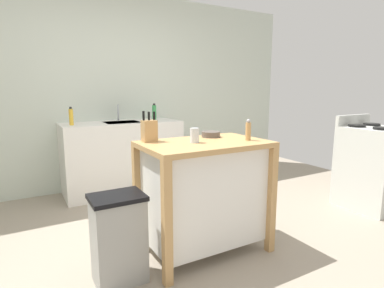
# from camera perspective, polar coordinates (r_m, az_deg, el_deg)

# --- Properties ---
(ground_plane) EXTENTS (6.94, 6.94, 0.00)m
(ground_plane) POSITION_cam_1_polar(r_m,az_deg,el_deg) (2.76, -3.80, -18.96)
(ground_plane) COLOR gray
(ground_plane) RESTS_ON ground
(wall_back) EXTENTS (5.94, 0.10, 2.60)m
(wall_back) POSITION_cam_1_polar(r_m,az_deg,el_deg) (4.39, -16.18, 9.19)
(wall_back) COLOR silver
(wall_back) RESTS_ON ground
(kitchen_island) EXTENTS (1.00, 0.63, 0.92)m
(kitchen_island) POSITION_cam_1_polar(r_m,az_deg,el_deg) (2.57, 2.24, -8.59)
(kitchen_island) COLOR tan
(kitchen_island) RESTS_ON ground
(knife_block) EXTENTS (0.11, 0.09, 0.24)m
(knife_block) POSITION_cam_1_polar(r_m,az_deg,el_deg) (2.47, -7.85, 2.48)
(knife_block) COLOR tan
(knife_block) RESTS_ON kitchen_island
(bowl_ceramic_wide) EXTENTS (0.16, 0.16, 0.05)m
(bowl_ceramic_wide) POSITION_cam_1_polar(r_m,az_deg,el_deg) (2.70, 3.47, 1.83)
(bowl_ceramic_wide) COLOR #564C47
(bowl_ceramic_wide) RESTS_ON kitchen_island
(drinking_cup) EXTENTS (0.07, 0.07, 0.11)m
(drinking_cup) POSITION_cam_1_polar(r_m,az_deg,el_deg) (2.41, 0.47, 1.61)
(drinking_cup) COLOR silver
(drinking_cup) RESTS_ON kitchen_island
(pepper_grinder) EXTENTS (0.04, 0.04, 0.17)m
(pepper_grinder) POSITION_cam_1_polar(r_m,az_deg,el_deg) (2.56, 10.27, 2.47)
(pepper_grinder) COLOR tan
(pepper_grinder) RESTS_ON kitchen_island
(trash_bin) EXTENTS (0.36, 0.28, 0.63)m
(trash_bin) POSITION_cam_1_polar(r_m,az_deg,el_deg) (2.30, -13.29, -16.51)
(trash_bin) COLOR gray
(trash_bin) RESTS_ON ground
(sink_counter) EXTENTS (1.50, 0.60, 0.92)m
(sink_counter) POSITION_cam_1_polar(r_m,az_deg,el_deg) (4.18, -12.55, -2.25)
(sink_counter) COLOR white
(sink_counter) RESTS_ON ground
(sink_faucet) EXTENTS (0.02, 0.02, 0.22)m
(sink_faucet) POSITION_cam_1_polar(r_m,az_deg,el_deg) (4.24, -13.40, 5.61)
(sink_faucet) COLOR #B7BCC1
(sink_faucet) RESTS_ON sink_counter
(bottle_hand_soap) EXTENTS (0.06, 0.06, 0.22)m
(bottle_hand_soap) POSITION_cam_1_polar(r_m,az_deg,el_deg) (4.36, -6.94, 5.84)
(bottle_hand_soap) COLOR green
(bottle_hand_soap) RESTS_ON sink_counter
(bottle_spray_cleaner) EXTENTS (0.05, 0.05, 0.21)m
(bottle_spray_cleaner) POSITION_cam_1_polar(r_m,az_deg,el_deg) (3.90, -21.28, 4.69)
(bottle_spray_cleaner) COLOR yellow
(bottle_spray_cleaner) RESTS_ON sink_counter
(stove) EXTENTS (0.60, 0.60, 1.04)m
(stove) POSITION_cam_1_polar(r_m,az_deg,el_deg) (4.07, 30.16, -3.65)
(stove) COLOR silver
(stove) RESTS_ON ground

